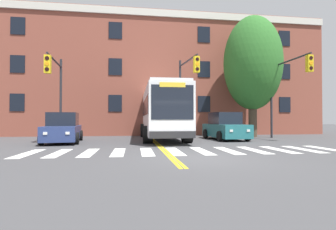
{
  "coord_description": "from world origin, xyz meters",
  "views": [
    {
      "loc": [
        -2.59,
        -9.12,
        1.38
      ],
      "look_at": [
        -0.13,
        8.15,
        1.67
      ],
      "focal_mm": 28.0,
      "sensor_mm": 36.0,
      "label": 1
    }
  ],
  "objects_px": {
    "car_tan_behind_bus": "(160,125)",
    "car_navy_near_lane": "(63,129)",
    "street_tree_curbside_large": "(252,63)",
    "traffic_light_near_corner": "(285,82)",
    "traffic_light_far_corner": "(56,82)",
    "city_bus": "(162,112)",
    "traffic_light_overhead": "(186,83)",
    "car_teal_far_lane": "(225,127)"
  },
  "relations": [
    {
      "from": "car_tan_behind_bus",
      "to": "car_navy_near_lane",
      "type": "bearing_deg",
      "value": -122.05
    },
    {
      "from": "car_tan_behind_bus",
      "to": "street_tree_curbside_large",
      "type": "bearing_deg",
      "value": -51.65
    },
    {
      "from": "traffic_light_near_corner",
      "to": "traffic_light_far_corner",
      "type": "relative_size",
      "value": 1.04
    },
    {
      "from": "street_tree_curbside_large",
      "to": "city_bus",
      "type": "bearing_deg",
      "value": -171.56
    },
    {
      "from": "car_tan_behind_bus",
      "to": "traffic_light_overhead",
      "type": "height_order",
      "value": "traffic_light_overhead"
    },
    {
      "from": "car_tan_behind_bus",
      "to": "traffic_light_overhead",
      "type": "distance_m",
      "value": 10.33
    },
    {
      "from": "car_teal_far_lane",
      "to": "street_tree_curbside_large",
      "type": "relative_size",
      "value": 0.47
    },
    {
      "from": "car_tan_behind_bus",
      "to": "traffic_light_overhead",
      "type": "bearing_deg",
      "value": -85.49
    },
    {
      "from": "car_tan_behind_bus",
      "to": "street_tree_curbside_large",
      "type": "height_order",
      "value": "street_tree_curbside_large"
    },
    {
      "from": "traffic_light_near_corner",
      "to": "street_tree_curbside_large",
      "type": "bearing_deg",
      "value": 108.9
    },
    {
      "from": "car_teal_far_lane",
      "to": "city_bus",
      "type": "bearing_deg",
      "value": 164.97
    },
    {
      "from": "car_navy_near_lane",
      "to": "traffic_light_overhead",
      "type": "distance_m",
      "value": 8.51
    },
    {
      "from": "car_teal_far_lane",
      "to": "traffic_light_overhead",
      "type": "bearing_deg",
      "value": 167.95
    },
    {
      "from": "car_teal_far_lane",
      "to": "traffic_light_overhead",
      "type": "xyz_separation_m",
      "value": [
        -2.58,
        0.55,
        3.07
      ]
    },
    {
      "from": "city_bus",
      "to": "car_teal_far_lane",
      "type": "xyz_separation_m",
      "value": [
        4.22,
        -1.13,
        -1.07
      ]
    },
    {
      "from": "city_bus",
      "to": "traffic_light_far_corner",
      "type": "relative_size",
      "value": 1.9
    },
    {
      "from": "car_teal_far_lane",
      "to": "street_tree_curbside_large",
      "type": "height_order",
      "value": "street_tree_curbside_large"
    },
    {
      "from": "car_navy_near_lane",
      "to": "traffic_light_near_corner",
      "type": "distance_m",
      "value": 14.79
    },
    {
      "from": "city_bus",
      "to": "car_navy_near_lane",
      "type": "relative_size",
      "value": 2.26
    },
    {
      "from": "street_tree_curbside_large",
      "to": "traffic_light_overhead",
      "type": "bearing_deg",
      "value": -163.65
    },
    {
      "from": "car_tan_behind_bus",
      "to": "traffic_light_overhead",
      "type": "relative_size",
      "value": 0.63
    },
    {
      "from": "car_navy_near_lane",
      "to": "traffic_light_near_corner",
      "type": "xyz_separation_m",
      "value": [
        14.46,
        0.2,
        3.1
      ]
    },
    {
      "from": "car_teal_far_lane",
      "to": "car_tan_behind_bus",
      "type": "distance_m",
      "value": 10.91
    },
    {
      "from": "car_navy_near_lane",
      "to": "traffic_light_far_corner",
      "type": "xyz_separation_m",
      "value": [
        -0.68,
        0.95,
        2.9
      ]
    },
    {
      "from": "car_teal_far_lane",
      "to": "traffic_light_far_corner",
      "type": "relative_size",
      "value": 0.8
    },
    {
      "from": "car_tan_behind_bus",
      "to": "traffic_light_near_corner",
      "type": "xyz_separation_m",
      "value": [
        7.43,
        -11.02,
        3.08
      ]
    },
    {
      "from": "city_bus",
      "to": "car_tan_behind_bus",
      "type": "xyz_separation_m",
      "value": [
        0.86,
        9.25,
        -1.08
      ]
    },
    {
      "from": "car_tan_behind_bus",
      "to": "traffic_light_far_corner",
      "type": "relative_size",
      "value": 0.66
    },
    {
      "from": "city_bus",
      "to": "car_navy_near_lane",
      "type": "xyz_separation_m",
      "value": [
        -6.17,
        -1.98,
        -1.1
      ]
    },
    {
      "from": "city_bus",
      "to": "traffic_light_near_corner",
      "type": "distance_m",
      "value": 8.71
    },
    {
      "from": "city_bus",
      "to": "street_tree_curbside_large",
      "type": "relative_size",
      "value": 1.11
    },
    {
      "from": "car_teal_far_lane",
      "to": "street_tree_curbside_large",
      "type": "xyz_separation_m",
      "value": [
        3.1,
        2.22,
        4.97
      ]
    },
    {
      "from": "traffic_light_near_corner",
      "to": "traffic_light_overhead",
      "type": "height_order",
      "value": "traffic_light_overhead"
    },
    {
      "from": "traffic_light_near_corner",
      "to": "traffic_light_far_corner",
      "type": "xyz_separation_m",
      "value": [
        -15.15,
        0.75,
        -0.2
      ]
    },
    {
      "from": "street_tree_curbside_large",
      "to": "traffic_light_near_corner",
      "type": "bearing_deg",
      "value": -71.1
    },
    {
      "from": "car_navy_near_lane",
      "to": "traffic_light_far_corner",
      "type": "height_order",
      "value": "traffic_light_far_corner"
    },
    {
      "from": "traffic_light_near_corner",
      "to": "city_bus",
      "type": "bearing_deg",
      "value": 167.93
    },
    {
      "from": "street_tree_curbside_large",
      "to": "car_teal_far_lane",
      "type": "bearing_deg",
      "value": -144.39
    },
    {
      "from": "car_tan_behind_bus",
      "to": "traffic_light_overhead",
      "type": "xyz_separation_m",
      "value": [
        0.77,
        -9.83,
        3.08
      ]
    },
    {
      "from": "car_teal_far_lane",
      "to": "traffic_light_far_corner",
      "type": "bearing_deg",
      "value": 179.44
    },
    {
      "from": "traffic_light_overhead",
      "to": "city_bus",
      "type": "bearing_deg",
      "value": 160.43
    },
    {
      "from": "car_navy_near_lane",
      "to": "city_bus",
      "type": "bearing_deg",
      "value": 17.76
    }
  ]
}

